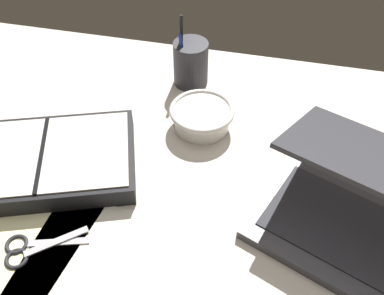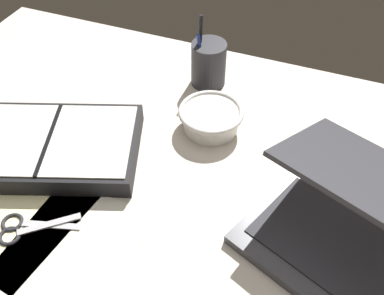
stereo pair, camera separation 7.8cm
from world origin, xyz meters
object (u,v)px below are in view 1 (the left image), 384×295
Objects in this scene: laptop at (359,208)px; planner at (44,161)px; bowl at (202,116)px; pen_cup at (191,63)px; scissors at (28,249)px.

planner is (-57.80, 0.13, -2.75)cm from laptop.
laptop reaches higher than bowl.
pen_cup is 0.43× the size of planner.
scissors is (-21.93, -36.14, -2.46)cm from bowl.
bowl reaches higher than scissors.
bowl is (-30.76, 18.90, -2.14)cm from laptop.
laptop is 55.64cm from scissors.
bowl is 0.81× the size of pen_cup.
pen_cup is 53.58cm from scissors.
pen_cup reaches higher than planner.
pen_cup is (-5.91, 14.73, 2.59)cm from bowl.
bowl is 1.00× the size of scissors.
bowl reaches higher than planner.
pen_cup is 1.23× the size of scissors.
scissors is (-52.70, -17.24, -4.60)cm from laptop.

